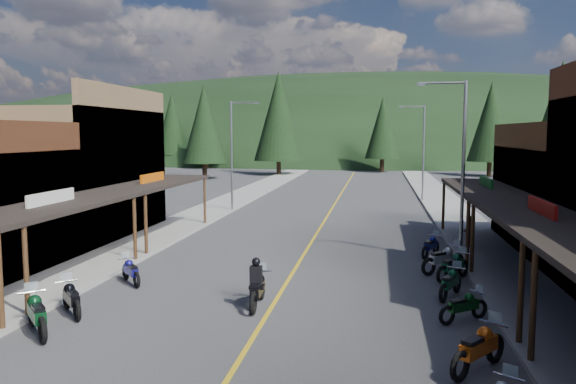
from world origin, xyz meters
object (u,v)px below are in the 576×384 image
at_px(streetlight_2, 460,162).
at_px(bike_east_10, 443,258).
at_px(shop_west_3, 66,173).
at_px(rider_on_bike, 257,287).
at_px(pine_8, 140,131).
at_px(pine_10, 204,124).
at_px(pedestrian_east_b, 468,231).
at_px(pine_2, 279,116).
at_px(bike_west_8, 131,270).
at_px(streetlight_1, 233,151).
at_px(bike_west_6, 37,312).
at_px(bike_east_11, 431,245).
at_px(bike_east_7, 464,305).
at_px(pine_11, 561,117).
at_px(bike_east_8, 450,282).
at_px(bike_west_7, 71,297).
at_px(streetlight_3, 422,148).
at_px(pine_4, 491,121).
at_px(pine_7, 172,124).
at_px(pine_3, 383,128).
at_px(bike_east_6, 479,346).
at_px(pine_0, 88,128).
at_px(pine_1, 206,124).
at_px(bike_east_9, 453,265).

distance_m(streetlight_2, bike_east_10, 4.52).
xyz_separation_m(shop_west_3, rider_on_bike, (13.32, -11.18, -2.83)).
relative_size(pine_8, pine_10, 0.86).
bearing_deg(pedestrian_east_b, pine_2, -114.35).
xyz_separation_m(bike_west_8, pedestrian_east_b, (13.65, 8.54, 0.38)).
bearing_deg(streetlight_1, bike_west_6, -88.12).
bearing_deg(bike_east_11, bike_east_7, -63.78).
bearing_deg(bike_west_8, bike_east_10, -25.07).
distance_m(pine_11, bike_east_8, 39.01).
height_order(bike_west_7, rider_on_bike, rider_on_bike).
xyz_separation_m(pine_8, pedestrian_east_b, (29.84, -29.34, -5.05)).
xyz_separation_m(streetlight_3, pine_11, (13.05, 8.00, 2.73)).
relative_size(pine_4, bike_east_11, 6.24).
relative_size(streetlight_2, pine_7, 0.64).
relative_size(pine_3, bike_east_7, 5.94).
xyz_separation_m(pine_4, pedestrian_east_b, (-10.16, -49.34, -6.31)).
xyz_separation_m(pine_2, bike_west_6, (3.88, -61.38, -7.33)).
bearing_deg(bike_east_11, streetlight_2, -9.47).
height_order(bike_east_6, rider_on_bike, rider_on_bike).
bearing_deg(pine_10, bike_east_8, -63.38).
relative_size(bike_west_7, bike_east_11, 1.03).
bearing_deg(pine_0, shop_west_3, -62.66).
xyz_separation_m(streetlight_2, pine_11, (13.05, 30.00, 2.73)).
bearing_deg(bike_east_8, pine_11, 93.91).
height_order(pine_1, rider_on_bike, pine_1).
height_order(pine_0, bike_east_11, pine_0).
bearing_deg(bike_east_9, pine_1, 153.17).
xyz_separation_m(pine_10, pine_11, (38.00, -12.00, 0.40)).
bearing_deg(streetlight_3, bike_east_7, -91.74).
bearing_deg(pine_11, bike_east_11, -115.78).
bearing_deg(shop_west_3, bike_west_8, -49.02).
xyz_separation_m(bike_east_10, rider_on_bike, (-6.56, -5.60, 0.05)).
xyz_separation_m(pine_1, pine_11, (44.00, -32.00, -0.05)).
relative_size(pine_1, pine_3, 1.14).
xyz_separation_m(pine_8, bike_east_11, (27.87, -31.25, -5.41)).
distance_m(bike_west_6, bike_east_9, 14.85).
xyz_separation_m(pine_10, bike_west_8, (12.18, -47.87, -6.24)).
xyz_separation_m(bike_west_6, bike_east_6, (11.96, -0.63, -0.02)).
distance_m(pine_0, pedestrian_east_b, 70.39).
height_order(pine_1, bike_east_6, pine_1).
distance_m(bike_east_11, pedestrian_east_b, 2.77).
xyz_separation_m(pine_0, pine_2, (30.00, -4.00, 1.51)).
relative_size(pine_3, bike_east_9, 5.16).
bearing_deg(bike_east_8, pine_7, 142.56).
height_order(shop_west_3, pine_8, pine_8).
distance_m(bike_west_8, bike_east_10, 12.45).
bearing_deg(pine_7, bike_east_7, -63.52).
relative_size(pine_10, pedestrian_east_b, 7.45).
height_order(pine_7, pine_8, pine_7).
relative_size(pine_7, rider_on_bike, 5.44).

